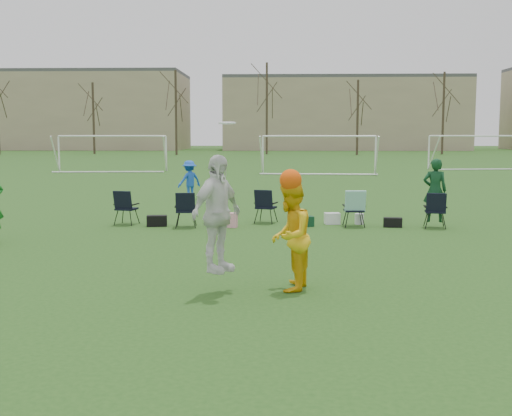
{
  "coord_description": "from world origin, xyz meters",
  "views": [
    {
      "loc": [
        1.28,
        -9.83,
        2.54
      ],
      "look_at": [
        0.91,
        1.34,
        1.25
      ],
      "focal_mm": 45.0,
      "sensor_mm": 36.0,
      "label": 1
    }
  ],
  "objects_px": {
    "fielder_blue": "(189,180)",
    "goal_right": "(477,142)",
    "goal_left": "(113,143)",
    "goal_mid": "(319,144)",
    "center_contest": "(256,225)"
  },
  "relations": [
    {
      "from": "fielder_blue",
      "to": "goal_right",
      "type": "distance_m",
      "value": 29.39
    },
    {
      "from": "goal_left",
      "to": "goal_right",
      "type": "bearing_deg",
      "value": 3.75
    },
    {
      "from": "fielder_blue",
      "to": "goal_left",
      "type": "bearing_deg",
      "value": -107.35
    },
    {
      "from": "goal_mid",
      "to": "goal_right",
      "type": "distance_m",
      "value": 13.42
    },
    {
      "from": "goal_mid",
      "to": "goal_right",
      "type": "bearing_deg",
      "value": 30.57
    },
    {
      "from": "center_contest",
      "to": "goal_mid",
      "type": "height_order",
      "value": "center_contest"
    },
    {
      "from": "center_contest",
      "to": "fielder_blue",
      "type": "bearing_deg",
      "value": 101.9
    },
    {
      "from": "fielder_blue",
      "to": "goal_right",
      "type": "xyz_separation_m",
      "value": [
        18.11,
        23.12,
        1.16
      ]
    },
    {
      "from": "goal_left",
      "to": "goal_mid",
      "type": "distance_m",
      "value": 14.14
    },
    {
      "from": "center_contest",
      "to": "goal_left",
      "type": "relative_size",
      "value": 0.37
    },
    {
      "from": "goal_left",
      "to": "goal_right",
      "type": "xyz_separation_m",
      "value": [
        26.0,
        4.0,
        0.0
      ]
    },
    {
      "from": "fielder_blue",
      "to": "goal_mid",
      "type": "height_order",
      "value": "goal_mid"
    },
    {
      "from": "goal_left",
      "to": "goal_mid",
      "type": "xyz_separation_m",
      "value": [
        14.0,
        -2.0,
        0.0
      ]
    },
    {
      "from": "goal_left",
      "to": "goal_mid",
      "type": "bearing_deg",
      "value": -13.13
    },
    {
      "from": "goal_right",
      "to": "goal_mid",
      "type": "bearing_deg",
      "value": -161.43
    }
  ]
}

